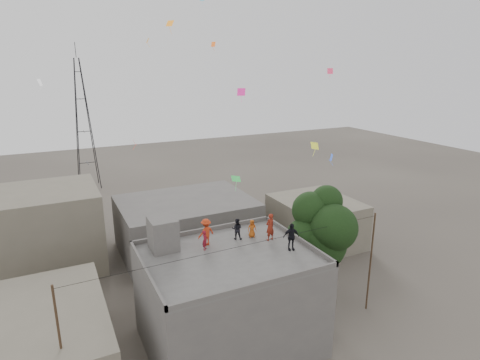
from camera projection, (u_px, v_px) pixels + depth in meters
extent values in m
plane|color=#403A34|center=(229.00, 342.00, 25.57)|extent=(140.00, 140.00, 0.00)
cube|color=#54514F|center=(229.00, 301.00, 24.74)|extent=(10.00, 8.00, 6.00)
cube|color=#565350|center=(228.00, 256.00, 23.90)|extent=(10.00, 8.00, 0.10)
cube|color=#54514F|center=(204.00, 230.00, 27.24)|extent=(10.00, 0.15, 0.30)
cube|color=#54514F|center=(260.00, 284.00, 20.46)|extent=(10.00, 0.15, 0.30)
cube|color=#54514F|center=(297.00, 238.00, 25.93)|extent=(0.15, 8.00, 0.30)
cube|color=#54514F|center=(146.00, 271.00, 21.76)|extent=(0.15, 8.00, 0.30)
cube|color=#54514F|center=(163.00, 234.00, 24.50)|extent=(1.60, 1.80, 2.00)
cube|color=#686252|center=(33.00, 348.00, 22.09)|extent=(8.00, 10.00, 4.00)
cube|color=#54514F|center=(186.00, 225.00, 37.81)|extent=(12.00, 9.00, 5.00)
cube|color=#686252|center=(44.00, 230.00, 34.19)|extent=(9.00, 8.00, 7.00)
cube|color=#686252|center=(316.00, 221.00, 39.52)|extent=(7.00, 8.00, 4.40)
cylinder|color=black|center=(318.00, 285.00, 28.50)|extent=(0.44, 0.44, 4.00)
cylinder|color=black|center=(320.00, 263.00, 28.20)|extent=(0.64, 0.91, 2.14)
sphere|color=black|center=(320.00, 243.00, 27.61)|extent=(3.60, 3.60, 3.60)
sphere|color=black|center=(331.00, 228.00, 28.12)|extent=(3.00, 3.00, 3.00)
sphere|color=black|center=(306.00, 238.00, 27.55)|extent=(2.80, 2.80, 2.80)
sphere|color=black|center=(334.00, 228.00, 26.71)|extent=(3.20, 3.20, 3.20)
sphere|color=black|center=(311.00, 210.00, 27.66)|extent=(2.60, 2.60, 2.60)
sphere|color=black|center=(327.00, 201.00, 27.70)|extent=(2.20, 2.20, 2.20)
cylinder|color=black|center=(62.00, 353.00, 19.24)|extent=(0.12, 0.12, 7.40)
cylinder|color=black|center=(370.00, 262.00, 28.13)|extent=(0.12, 0.12, 7.40)
cylinder|color=black|center=(245.00, 245.00, 22.72)|extent=(20.00, 0.52, 0.02)
cylinder|color=black|center=(77.00, 126.00, 54.83)|extent=(1.27, 1.27, 18.01)
cylinder|color=black|center=(91.00, 125.00, 55.55)|extent=(1.27, 1.27, 18.01)
cylinder|color=black|center=(89.00, 124.00, 57.02)|extent=(1.27, 1.27, 18.01)
cylinder|color=black|center=(76.00, 125.00, 56.30)|extent=(1.27, 1.27, 18.01)
cube|color=black|center=(87.00, 163.00, 57.41)|extent=(2.36, 0.08, 0.08)
cube|color=black|center=(87.00, 163.00, 57.41)|extent=(0.08, 2.36, 0.08)
cube|color=black|center=(84.00, 131.00, 56.17)|extent=(1.81, 0.08, 0.08)
cube|color=black|center=(84.00, 131.00, 56.17)|extent=(0.08, 1.81, 0.08)
cube|color=black|center=(81.00, 99.00, 54.93)|extent=(1.26, 0.08, 0.08)
cube|color=black|center=(81.00, 99.00, 54.93)|extent=(0.08, 1.26, 0.08)
cube|color=black|center=(78.00, 72.00, 53.94)|extent=(0.82, 0.08, 0.08)
cube|color=black|center=(78.00, 72.00, 53.94)|extent=(0.08, 0.82, 0.08)
cylinder|color=black|center=(75.00, 50.00, 53.17)|extent=(0.08, 0.08, 2.00)
imported|color=maroon|center=(270.00, 227.00, 25.78)|extent=(0.74, 0.58, 1.81)
imported|color=#B04D14|center=(252.00, 228.00, 26.34)|extent=(0.66, 0.51, 1.20)
imported|color=black|center=(237.00, 229.00, 25.99)|extent=(0.86, 0.81, 1.41)
imported|color=black|center=(291.00, 237.00, 24.42)|extent=(1.08, 0.64, 1.72)
imported|color=red|center=(206.00, 232.00, 25.05)|extent=(1.25, 0.90, 1.75)
imported|color=maroon|center=(205.00, 240.00, 24.52)|extent=(0.50, 0.54, 1.25)
plane|color=red|center=(134.00, 142.00, 28.69)|extent=(0.20, 0.44, 0.39)
plane|color=#F52698|center=(241.00, 92.00, 29.64)|extent=(0.63, 0.37, 0.56)
plane|color=orange|center=(148.00, 40.00, 30.78)|extent=(0.29, 0.41, 0.34)
plane|color=blue|center=(331.00, 157.00, 27.94)|extent=(0.28, 0.46, 0.46)
plane|color=orange|center=(213.00, 44.00, 33.86)|extent=(0.31, 0.42, 0.40)
plane|color=#35CA55|center=(236.00, 179.00, 23.92)|extent=(0.61, 0.59, 0.45)
plane|color=#E53560|center=(330.00, 71.00, 31.57)|extent=(0.34, 0.43, 0.44)
plane|color=orange|center=(170.00, 23.00, 22.68)|extent=(0.46, 0.49, 0.33)
plane|color=yellow|center=(315.00, 146.00, 24.57)|extent=(0.38, 0.54, 0.46)
plane|color=white|center=(40.00, 82.00, 27.42)|extent=(0.34, 0.51, 0.47)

